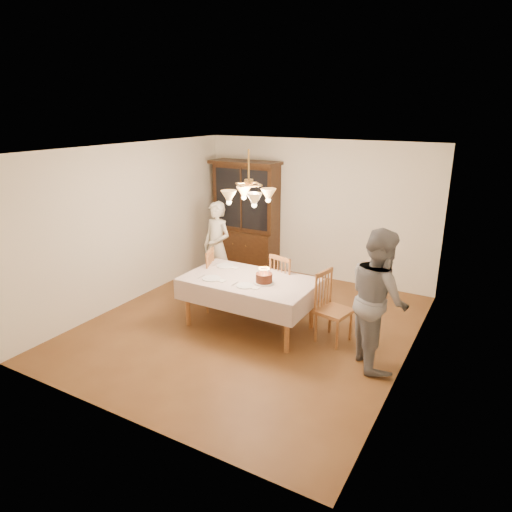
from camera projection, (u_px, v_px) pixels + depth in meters
The scene contains 14 objects.
ground at pixel (249, 326), 6.85m from camera, with size 5.00×5.00×0.00m, color brown.
room_shell at pixel (249, 224), 6.36m from camera, with size 5.00×5.00×5.00m.
dining_table at pixel (249, 284), 6.64m from camera, with size 1.90×1.10×0.76m.
china_hutch at pixel (246, 218), 9.05m from camera, with size 1.38×0.54×2.16m.
chair_far_side at pixel (287, 288), 7.12m from camera, with size 0.53×0.52×1.00m.
chair_left_end at pixel (200, 282), 7.34m from camera, with size 0.55×0.56×1.00m.
chair_right_end at pixel (333, 312), 6.29m from camera, with size 0.50×0.52×1.00m.
elderly_woman at pixel (217, 246), 8.06m from camera, with size 0.58×0.38×1.59m, color beige.
adult_in_grey at pixel (378, 298), 5.61m from camera, with size 0.86×0.67×1.78m, color slate.
birthday_cake at pixel (264, 278), 6.44m from camera, with size 0.30×0.30×0.22m.
place_setting_near_left at pixel (212, 279), 6.60m from camera, with size 0.41×0.27×0.02m.
place_setting_near_right at pixel (246, 286), 6.33m from camera, with size 0.39×0.24×0.02m.
place_setting_far_left at pixel (226, 266), 7.13m from camera, with size 0.42×0.27×0.02m.
chandelier at pixel (249, 196), 6.24m from camera, with size 0.62×0.62×0.73m.
Camera 1 is at (3.13, -5.34, 3.12)m, focal length 32.00 mm.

